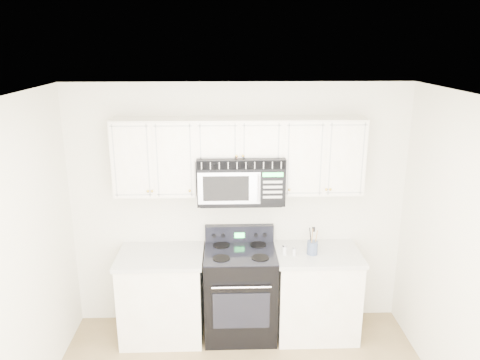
{
  "coord_description": "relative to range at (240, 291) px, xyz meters",
  "views": [
    {
      "loc": [
        -0.14,
        -2.88,
        2.98
      ],
      "look_at": [
        0.0,
        1.3,
        1.73
      ],
      "focal_mm": 35.0,
      "sensor_mm": 36.0,
      "label": 1
    }
  ],
  "objects": [
    {
      "name": "shaker_pepper",
      "position": [
        0.54,
        -0.08,
        0.48
      ],
      "size": [
        0.04,
        0.04,
        0.09
      ],
      "color": "silver",
      "rests_on": "base_cabinet_right"
    },
    {
      "name": "microwave",
      "position": [
        0.01,
        0.09,
        1.2
      ],
      "size": [
        0.84,
        0.47,
        0.47
      ],
      "color": "black",
      "rests_on": "ground"
    },
    {
      "name": "shaker_salt",
      "position": [
        0.44,
        -0.06,
        0.49
      ],
      "size": [
        0.04,
        0.04,
        0.11
      ],
      "color": "silver",
      "rests_on": "base_cabinet_right"
    },
    {
      "name": "utensil_crock",
      "position": [
        0.72,
        -0.05,
        0.51
      ],
      "size": [
        0.11,
        0.11,
        0.29
      ],
      "color": "#465079",
      "rests_on": "base_cabinet_right"
    },
    {
      "name": "base_cabinet_right",
      "position": [
        0.79,
        -0.01,
        -0.06
      ],
      "size": [
        0.86,
        0.65,
        0.92
      ],
      "color": "white",
      "rests_on": "ground"
    },
    {
      "name": "base_cabinet_left",
      "position": [
        -0.81,
        -0.01,
        -0.06
      ],
      "size": [
        0.86,
        0.65,
        0.92
      ],
      "color": "white",
      "rests_on": "ground"
    },
    {
      "name": "room",
      "position": [
        -0.01,
        -1.44,
        0.82
      ],
      "size": [
        3.51,
        3.51,
        2.61
      ],
      "color": "olive",
      "rests_on": "ground"
    },
    {
      "name": "range",
      "position": [
        0.0,
        0.0,
        0.0
      ],
      "size": [
        0.73,
        0.66,
        1.11
      ],
      "color": "black",
      "rests_on": "ground"
    },
    {
      "name": "upper_cabinets",
      "position": [
        -0.01,
        0.14,
        1.45
      ],
      "size": [
        2.44,
        0.37,
        0.75
      ],
      "color": "white",
      "rests_on": "ground"
    }
  ]
}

